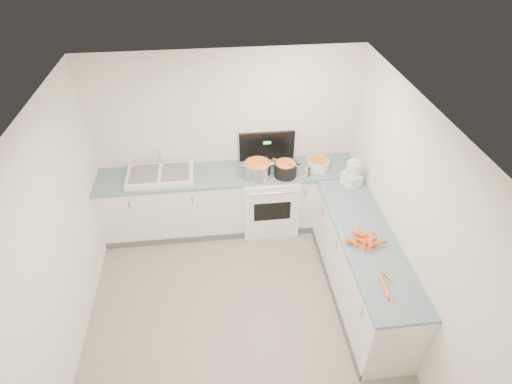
{
  "coord_description": "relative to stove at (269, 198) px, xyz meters",
  "views": [
    {
      "loc": [
        -0.13,
        -2.69,
        4.02
      ],
      "look_at": [
        0.3,
        1.1,
        1.05
      ],
      "focal_mm": 28.0,
      "sensor_mm": 36.0,
      "label": 1
    }
  ],
  "objects": [
    {
      "name": "counter_back",
      "position": [
        -0.55,
        0.01,
        -0.0
      ],
      "size": [
        3.5,
        0.62,
        0.94
      ],
      "color": "white",
      "rests_on": "ground"
    },
    {
      "name": "carrot_pile",
      "position": [
        0.83,
        -1.46,
        0.5
      ],
      "size": [
        0.44,
        0.34,
        0.09
      ],
      "color": "orange",
      "rests_on": "counter_right"
    },
    {
      "name": "peeled_carrots",
      "position": [
        0.84,
        -2.07,
        0.49
      ],
      "size": [
        0.17,
        0.43,
        0.04
      ],
      "color": "orange",
      "rests_on": "counter_right"
    },
    {
      "name": "mixing_bowl",
      "position": [
        0.66,
        -0.02,
        0.53
      ],
      "size": [
        0.38,
        0.38,
        0.13
      ],
      "primitive_type": "cylinder",
      "rotation": [
        0.0,
        0.0,
        0.37
      ],
      "color": "white",
      "rests_on": "counter_back"
    },
    {
      "name": "wooden_spoon",
      "position": [
        0.19,
        -0.13,
        0.67
      ],
      "size": [
        0.32,
        0.25,
        0.02
      ],
      "primitive_type": "cylinder",
      "rotation": [
        1.57,
        0.0,
        0.92
      ],
      "color": "#AD7A47",
      "rests_on": "black_pot"
    },
    {
      "name": "steel_pot",
      "position": [
        -0.18,
        -0.13,
        0.57
      ],
      "size": [
        0.43,
        0.43,
        0.25
      ],
      "primitive_type": "cylinder",
      "rotation": [
        0.0,
        0.0,
        -0.31
      ],
      "color": "silver",
      "rests_on": "stove"
    },
    {
      "name": "food_processor",
      "position": [
        0.99,
        -0.42,
        0.63
      ],
      "size": [
        0.24,
        0.27,
        0.37
      ],
      "color": "white",
      "rests_on": "counter_right"
    },
    {
      "name": "spice_jar",
      "position": [
        0.47,
        -0.17,
        0.51
      ],
      "size": [
        0.06,
        0.06,
        0.1
      ],
      "primitive_type": "cylinder",
      "color": "#E5B266",
      "rests_on": "counter_back"
    },
    {
      "name": "stove",
      "position": [
        0.0,
        0.0,
        0.0
      ],
      "size": [
        0.76,
        0.65,
        1.36
      ],
      "color": "white",
      "rests_on": "ground"
    },
    {
      "name": "wall_back",
      "position": [
        -0.55,
        0.31,
        0.78
      ],
      "size": [
        3.5,
        0.0,
        2.5
      ],
      "primitive_type": null,
      "rotation": [
        1.57,
        0.0,
        0.0
      ],
      "color": "white",
      "rests_on": "ground"
    },
    {
      "name": "peelings",
      "position": [
        -1.66,
        0.0,
        0.54
      ],
      "size": [
        0.22,
        0.23,
        0.01
      ],
      "color": "tan",
      "rests_on": "sink"
    },
    {
      "name": "extract_bottle",
      "position": [
        0.49,
        -0.18,
        0.52
      ],
      "size": [
        0.05,
        0.05,
        0.11
      ],
      "primitive_type": "cylinder",
      "color": "#593319",
      "rests_on": "counter_back"
    },
    {
      "name": "ceiling",
      "position": [
        -0.55,
        -1.69,
        2.03
      ],
      "size": [
        3.5,
        4.0,
        0.0
      ],
      "primitive_type": null,
      "rotation": [
        3.14,
        0.0,
        0.0
      ],
      "color": "white",
      "rests_on": "ground"
    },
    {
      "name": "wall_right",
      "position": [
        1.2,
        -1.69,
        0.78
      ],
      "size": [
        0.0,
        4.0,
        2.5
      ],
      "primitive_type": null,
      "rotation": [
        1.57,
        0.0,
        -1.57
      ],
      "color": "white",
      "rests_on": "ground"
    },
    {
      "name": "wall_left",
      "position": [
        -2.3,
        -1.69,
        0.78
      ],
      "size": [
        0.0,
        4.0,
        2.5
      ],
      "primitive_type": null,
      "rotation": [
        1.57,
        0.0,
        1.57
      ],
      "color": "white",
      "rests_on": "ground"
    },
    {
      "name": "sink",
      "position": [
        -1.45,
        0.02,
        0.5
      ],
      "size": [
        0.86,
        0.52,
        0.31
      ],
      "color": "white",
      "rests_on": "counter_back"
    },
    {
      "name": "counter_right",
      "position": [
        0.9,
        -1.39,
        -0.0
      ],
      "size": [
        0.62,
        2.2,
        0.94
      ],
      "color": "white",
      "rests_on": "ground"
    },
    {
      "name": "floor",
      "position": [
        -0.55,
        -1.69,
        -0.47
      ],
      "size": [
        3.5,
        4.0,
        0.0
      ],
      "primitive_type": null,
      "color": "gray",
      "rests_on": "ground"
    },
    {
      "name": "black_pot",
      "position": [
        0.19,
        -0.13,
        0.55
      ],
      "size": [
        0.36,
        0.36,
        0.21
      ],
      "primitive_type": "cylinder",
      "rotation": [
        0.0,
        0.0,
        -0.25
      ],
      "color": "black",
      "rests_on": "stove"
    }
  ]
}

